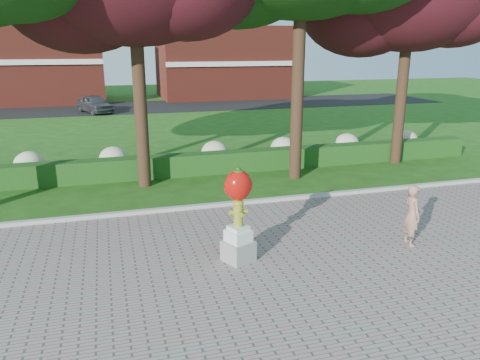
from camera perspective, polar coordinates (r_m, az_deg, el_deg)
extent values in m
plane|color=#224A12|center=(11.69, 1.09, -8.09)|extent=(100.00, 100.00, 0.00)
cube|color=gray|center=(8.43, 9.59, -18.66)|extent=(40.00, 14.00, 0.04)
cube|color=#ADADA5|center=(14.35, -2.45, -3.07)|extent=(40.00, 0.18, 0.15)
cube|color=#124113|center=(18.01, -5.49, 1.96)|extent=(24.00, 0.70, 0.80)
ellipsoid|color=beige|center=(18.88, -24.30, 1.71)|extent=(1.10, 1.10, 0.99)
ellipsoid|color=beige|center=(18.67, -15.18, 2.44)|extent=(1.10, 1.10, 0.99)
ellipsoid|color=beige|center=(19.13, -3.12, 3.31)|extent=(1.10, 1.10, 0.99)
ellipsoid|color=beige|center=(19.99, 5.30, 3.83)|extent=(1.10, 1.10, 0.99)
ellipsoid|color=beige|center=(21.26, 12.88, 4.23)|extent=(1.10, 1.10, 0.99)
ellipsoid|color=beige|center=(22.84, 19.52, 4.52)|extent=(1.10, 1.10, 0.99)
cube|color=black|center=(38.60, -11.41, 8.74)|extent=(50.00, 8.00, 0.02)
cube|color=maroon|center=(44.72, -25.59, 12.99)|extent=(14.00, 8.00, 7.00)
cube|color=maroon|center=(45.59, -1.98, 14.16)|extent=(12.00, 8.00, 6.40)
cylinder|color=black|center=(16.31, -12.09, 9.77)|extent=(0.44, 0.44, 6.16)
cylinder|color=black|center=(17.07, 7.08, 12.16)|extent=(0.44, 0.44, 7.28)
cylinder|color=black|center=(20.44, 19.10, 10.08)|extent=(0.44, 0.44, 5.88)
ellipsoid|color=black|center=(20.27, 14.70, 19.93)|extent=(5.04, 5.04, 4.03)
cube|color=gray|center=(10.78, -0.21, -8.61)|extent=(0.79, 0.79, 0.48)
cube|color=silver|center=(10.63, -0.21, -6.77)|extent=(0.64, 0.64, 0.27)
cube|color=silver|center=(10.56, -0.21, -5.85)|extent=(0.51, 0.51, 0.10)
cylinder|color=olive|center=(10.45, -0.21, -4.23)|extent=(0.21, 0.21, 0.54)
ellipsoid|color=olive|center=(10.36, -0.21, -2.83)|extent=(0.25, 0.25, 0.18)
cylinder|color=olive|center=(10.39, -1.03, -4.02)|extent=(0.12, 0.11, 0.11)
cylinder|color=olive|center=(10.47, 0.60, -3.85)|extent=(0.12, 0.11, 0.11)
cylinder|color=olive|center=(10.30, 0.01, -4.20)|extent=(0.12, 0.12, 0.12)
cylinder|color=olive|center=(10.33, -0.21, -2.43)|extent=(0.08, 0.08, 0.05)
ellipsoid|color=#AE0F09|center=(10.23, -0.22, -0.63)|extent=(0.61, 0.54, 0.70)
ellipsoid|color=#AE0F09|center=(10.19, -1.16, -0.81)|extent=(0.30, 0.30, 0.45)
ellipsoid|color=#AE0F09|center=(10.28, 0.72, -0.66)|extent=(0.30, 0.30, 0.45)
cylinder|color=#245A14|center=(10.13, -0.22, 1.25)|extent=(0.10, 0.10, 0.12)
ellipsoid|color=#245A14|center=(10.14, -0.22, 1.09)|extent=(0.23, 0.23, 0.08)
imported|color=#AA7761|center=(12.17, 20.23, -4.02)|extent=(0.43, 0.60, 1.54)
imported|color=#3E4246|center=(36.00, -17.30, 8.87)|extent=(2.92, 4.08, 1.29)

